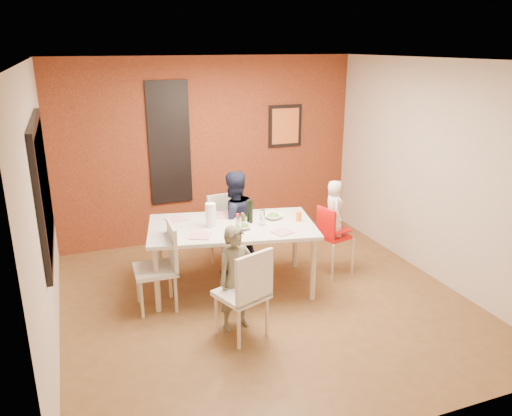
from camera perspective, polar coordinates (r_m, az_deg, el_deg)
name	(u,v)px	position (r m, az deg, el deg)	size (l,w,h in m)	color
ground	(265,301)	(5.92, 1.04, -10.56)	(4.50, 4.50, 0.00)	brown
ceiling	(267,60)	(5.19, 1.22, 16.56)	(4.50, 4.50, 0.02)	silver
wall_back	(210,150)	(7.47, -5.33, 6.59)	(4.50, 0.02, 2.70)	beige
wall_front	(388,276)	(3.54, 14.86, -7.52)	(4.50, 0.02, 2.70)	beige
wall_left	(42,214)	(5.05, -23.31, -0.60)	(0.02, 4.50, 2.70)	beige
wall_right	(435,172)	(6.55, 19.77, 3.91)	(0.02, 4.50, 2.70)	beige
brick_accent_wall	(210,151)	(7.46, -5.28, 6.56)	(4.50, 0.02, 2.70)	maroon
picture_window_frame	(43,187)	(5.19, -23.19, 2.20)	(0.05, 1.70, 1.30)	black
picture_window_pane	(44,187)	(5.19, -23.03, 2.22)	(0.02, 1.55, 1.15)	black
glassblock_strip	(169,143)	(7.28, -9.87, 7.29)	(0.55, 0.03, 1.70)	silver
glassblock_surround	(169,143)	(7.27, -9.87, 7.28)	(0.60, 0.03, 1.76)	black
art_print_frame	(285,126)	(7.78, 3.34, 9.35)	(0.54, 0.03, 0.64)	black
art_print_canvas	(285,126)	(7.77, 3.39, 9.33)	(0.44, 0.01, 0.54)	orange
dining_table	(232,231)	(5.94, -2.76, -2.61)	(2.13, 1.46, 0.81)	silver
chair_near	(247,290)	(4.99, -1.06, -9.34)	(0.58, 0.58, 0.97)	white
chair_far	(227,227)	(6.62, -3.32, -2.20)	(0.49, 0.49, 0.97)	beige
chair_left	(163,262)	(5.67, -10.62, -6.08)	(0.47, 0.47, 0.98)	silver
high_chair	(332,234)	(6.41, 8.64, -2.98)	(0.47, 0.47, 0.92)	red
child_near	(236,278)	(5.18, -2.29, -8.03)	(0.41, 0.27, 1.12)	brown
child_far	(233,223)	(6.35, -2.60, -1.75)	(0.66, 0.52, 1.36)	black
toddler	(334,208)	(6.31, 8.91, -0.01)	(0.35, 0.23, 0.71)	white
plate_near_left	(200,236)	(5.60, -6.41, -3.18)	(0.22, 0.22, 0.01)	white
plate_far_mid	(227,215)	(6.24, -3.29, -0.81)	(0.25, 0.25, 0.01)	white
plate_near_right	(283,232)	(5.68, 3.05, -2.76)	(0.20, 0.20, 0.01)	white
plate_far_left	(177,219)	(6.15, -9.06, -1.30)	(0.24, 0.24, 0.01)	white
salad_bowl_a	(242,227)	(5.78, -1.57, -2.17)	(0.20, 0.20, 0.05)	white
salad_bowl_b	(273,216)	(6.12, 1.98, -0.96)	(0.22, 0.22, 0.05)	white
wine_bottle	(250,211)	(5.95, -0.72, -0.39)	(0.07, 0.07, 0.28)	black
wine_glass_a	(238,224)	(5.67, -2.04, -1.89)	(0.06, 0.06, 0.18)	white
wine_glass_b	(262,218)	(5.88, 0.73, -1.10)	(0.06, 0.06, 0.18)	white
paper_towel_roll	(211,215)	(5.85, -5.20, -0.80)	(0.12, 0.12, 0.28)	white
condiment_red	(238,220)	(5.85, -2.11, -1.37)	(0.04, 0.04, 0.15)	red
condiment_green	(244,220)	(5.90, -1.38, -1.36)	(0.03, 0.03, 0.12)	#2E7828
condiment_brown	(243,219)	(5.91, -1.55, -1.23)	(0.04, 0.04, 0.14)	brown
sippy_cup	(299,216)	(6.04, 4.90, -0.96)	(0.07, 0.07, 0.12)	orange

